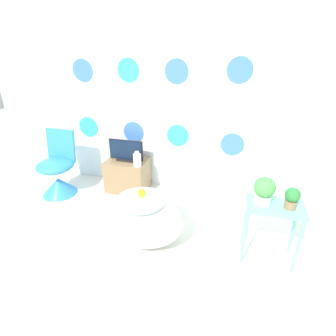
{
  "coord_description": "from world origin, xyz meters",
  "views": [
    {
      "loc": [
        1.05,
        -1.27,
        1.82
      ],
      "look_at": [
        0.45,
        0.87,
        0.75
      ],
      "focal_mm": 28.0,
      "sensor_mm": 36.0,
      "label": 1
    }
  ],
  "objects_px": {
    "bathtub": "(142,220)",
    "chair": "(58,175)",
    "vase": "(137,160)",
    "tv": "(126,152)",
    "potted_plant_left": "(264,190)",
    "potted_plant_right": "(292,197)"
  },
  "relations": [
    {
      "from": "tv",
      "to": "potted_plant_right",
      "type": "bearing_deg",
      "value": -24.46
    },
    {
      "from": "bathtub",
      "to": "potted_plant_left",
      "type": "distance_m",
      "value": 1.17
    },
    {
      "from": "bathtub",
      "to": "vase",
      "type": "relative_size",
      "value": 4.21
    },
    {
      "from": "chair",
      "to": "potted_plant_right",
      "type": "xyz_separation_m",
      "value": [
        2.69,
        -0.51,
        0.41
      ]
    },
    {
      "from": "bathtub",
      "to": "potted_plant_left",
      "type": "height_order",
      "value": "potted_plant_left"
    },
    {
      "from": "bathtub",
      "to": "chair",
      "type": "xyz_separation_m",
      "value": [
        -1.39,
        0.59,
        0.02
      ]
    },
    {
      "from": "chair",
      "to": "vase",
      "type": "bearing_deg",
      "value": 11.56
    },
    {
      "from": "potted_plant_right",
      "to": "tv",
      "type": "bearing_deg",
      "value": 155.54
    },
    {
      "from": "chair",
      "to": "bathtub",
      "type": "bearing_deg",
      "value": -22.82
    },
    {
      "from": "tv",
      "to": "vase",
      "type": "distance_m",
      "value": 0.24
    },
    {
      "from": "chair",
      "to": "potted_plant_left",
      "type": "relative_size",
      "value": 3.42
    },
    {
      "from": "potted_plant_right",
      "to": "vase",
      "type": "bearing_deg",
      "value": 156.48
    },
    {
      "from": "bathtub",
      "to": "vase",
      "type": "bearing_deg",
      "value": 113.97
    },
    {
      "from": "chair",
      "to": "vase",
      "type": "relative_size",
      "value": 4.32
    },
    {
      "from": "chair",
      "to": "potted_plant_left",
      "type": "xyz_separation_m",
      "value": [
        2.47,
        -0.49,
        0.44
      ]
    },
    {
      "from": "bathtub",
      "to": "tv",
      "type": "bearing_deg",
      "value": 121.17
    },
    {
      "from": "bathtub",
      "to": "vase",
      "type": "distance_m",
      "value": 0.91
    },
    {
      "from": "chair",
      "to": "vase",
      "type": "height_order",
      "value": "chair"
    },
    {
      "from": "bathtub",
      "to": "potted_plant_right",
      "type": "xyz_separation_m",
      "value": [
        1.29,
        0.08,
        0.43
      ]
    },
    {
      "from": "chair",
      "to": "potted_plant_right",
      "type": "distance_m",
      "value": 2.77
    },
    {
      "from": "bathtub",
      "to": "chair",
      "type": "relative_size",
      "value": 0.98
    },
    {
      "from": "chair",
      "to": "potted_plant_left",
      "type": "distance_m",
      "value": 2.56
    }
  ]
}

